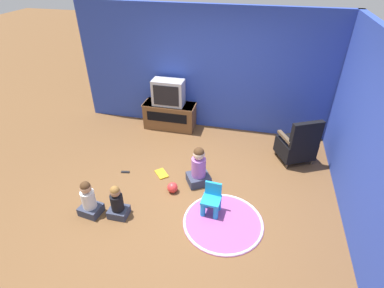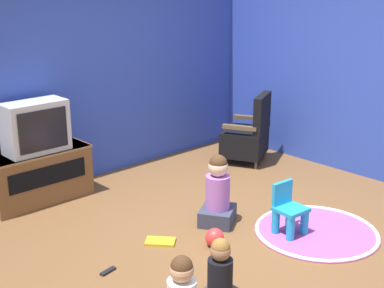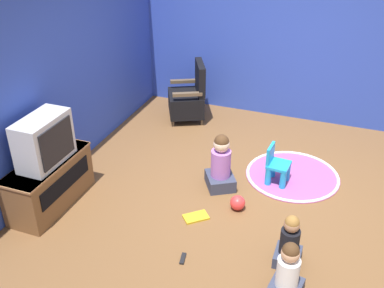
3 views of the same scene
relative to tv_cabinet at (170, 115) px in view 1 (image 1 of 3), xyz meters
name	(u,v)px [view 1 (image 1 of 3)]	position (x,y,z in m)	size (l,w,h in m)	color
ground_plane	(195,190)	(1.01, -1.93, -0.30)	(30.00, 30.00, 0.00)	brown
wall_back	(205,70)	(0.70, 0.30, 0.97)	(5.39, 0.12, 2.54)	#2D47B2
wall_right	(380,160)	(3.34, -2.28, 0.97)	(0.12, 5.29, 2.54)	#2D47B2
tv_cabinet	(170,115)	(0.00, 0.00, 0.00)	(1.12, 0.46, 0.57)	brown
television	(168,93)	(0.00, -0.03, 0.55)	(0.66, 0.34, 0.55)	#B7B7BC
black_armchair	(297,145)	(2.66, -0.68, 0.06)	(0.77, 0.74, 0.92)	brown
yellow_kid_chair	(211,201)	(1.35, -2.34, -0.09)	(0.30, 0.28, 0.50)	#1E99DB
play_mat	(223,222)	(1.57, -2.52, -0.29)	(1.19, 1.19, 0.04)	#A54C8C
child_watching_left	(89,200)	(-0.41, -2.78, -0.04)	(0.35, 0.31, 0.61)	#33384C
child_watching_center	(199,168)	(1.02, -1.72, 0.01)	(0.48, 0.46, 0.72)	#33384C
child_watching_right	(117,203)	(0.01, -2.73, -0.06)	(0.29, 0.25, 0.56)	#33384C
toy_ball	(172,188)	(0.65, -2.04, -0.21)	(0.17, 0.17, 0.17)	red
book	(162,174)	(0.33, -1.65, -0.29)	(0.30, 0.31, 0.02)	gold
remote_control	(125,172)	(-0.32, -1.76, -0.29)	(0.16, 0.07, 0.02)	black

